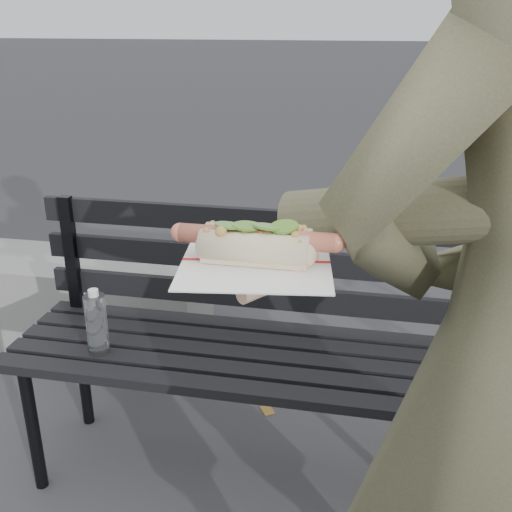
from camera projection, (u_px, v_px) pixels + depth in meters
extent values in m
cylinder|color=black|center=(33.00, 429.00, 1.88)|extent=(0.04, 0.04, 0.45)
cylinder|color=black|center=(83.00, 370.00, 2.19)|extent=(0.04, 0.04, 0.45)
cylinder|color=black|center=(480.00, 491.00, 1.63)|extent=(0.04, 0.04, 0.45)
cylinder|color=black|center=(465.00, 415.00, 1.94)|extent=(0.04, 0.04, 0.45)
cube|color=black|center=(239.00, 391.00, 1.66)|extent=(1.50, 0.07, 0.03)
cube|color=black|center=(246.00, 373.00, 1.74)|extent=(1.50, 0.07, 0.03)
cube|color=black|center=(253.00, 357.00, 1.82)|extent=(1.50, 0.07, 0.03)
cube|color=black|center=(258.00, 342.00, 1.90)|extent=(1.50, 0.07, 0.03)
cube|color=black|center=(263.00, 329.00, 1.99)|extent=(1.50, 0.07, 0.03)
cube|color=black|center=(72.00, 256.00, 2.04)|extent=(0.04, 0.03, 0.42)
cube|color=black|center=(483.00, 288.00, 1.80)|extent=(0.04, 0.03, 0.42)
cube|color=black|center=(265.00, 296.00, 1.97)|extent=(1.50, 0.02, 0.08)
cube|color=black|center=(266.00, 260.00, 1.92)|extent=(1.50, 0.02, 0.08)
cube|color=black|center=(266.00, 222.00, 1.88)|extent=(1.50, 0.02, 0.08)
cylinder|color=white|center=(97.00, 325.00, 1.78)|extent=(0.06, 0.06, 0.19)
cylinder|color=white|center=(93.00, 293.00, 1.74)|extent=(0.03, 0.03, 0.02)
cube|color=slate|center=(78.00, 300.00, 2.79)|extent=(1.20, 0.40, 0.40)
cylinder|color=#4B4732|center=(460.00, 210.00, 0.79)|extent=(0.51, 0.23, 0.19)
cylinder|color=#D8A384|center=(288.00, 270.00, 0.77)|extent=(0.09, 0.08, 0.07)
ellipsoid|color=#D8A384|center=(256.00, 274.00, 0.77)|extent=(0.10, 0.12, 0.03)
cylinder|color=#D8A384|center=(209.00, 278.00, 0.75)|extent=(0.06, 0.02, 0.02)
cylinder|color=#D8A384|center=(213.00, 272.00, 0.77)|extent=(0.06, 0.02, 0.02)
cylinder|color=#D8A384|center=(217.00, 266.00, 0.79)|extent=(0.06, 0.02, 0.02)
cylinder|color=#D8A384|center=(221.00, 261.00, 0.81)|extent=(0.06, 0.02, 0.02)
cylinder|color=#D8A384|center=(255.00, 291.00, 0.72)|extent=(0.04, 0.05, 0.02)
cube|color=white|center=(256.00, 262.00, 0.77)|extent=(0.21, 0.21, 0.00)
cube|color=#B21E1E|center=(256.00, 261.00, 0.77)|extent=(0.19, 0.03, 0.00)
cylinder|color=#C1614A|center=(256.00, 238.00, 0.75)|extent=(0.20, 0.02, 0.02)
sphere|color=#C1614A|center=(180.00, 232.00, 0.77)|extent=(0.03, 0.02, 0.02)
sphere|color=#C1614A|center=(336.00, 243.00, 0.74)|extent=(0.03, 0.02, 0.02)
sphere|color=#9E6B2D|center=(296.00, 237.00, 0.73)|extent=(0.01, 0.01, 0.01)
sphere|color=#9E6B2D|center=(244.00, 233.00, 0.74)|extent=(0.01, 0.01, 0.01)
sphere|color=#9E6B2D|center=(304.00, 228.00, 0.76)|extent=(0.01, 0.01, 0.01)
sphere|color=#9E6B2D|center=(278.00, 240.00, 0.74)|extent=(0.01, 0.01, 0.01)
sphere|color=#9E6B2D|center=(216.00, 233.00, 0.75)|extent=(0.01, 0.01, 0.01)
sphere|color=#9E6B2D|center=(302.00, 233.00, 0.76)|extent=(0.01, 0.01, 0.01)
sphere|color=#9E6B2D|center=(299.00, 240.00, 0.73)|extent=(0.01, 0.01, 0.01)
sphere|color=#9E6B2D|center=(265.00, 237.00, 0.74)|extent=(0.01, 0.01, 0.01)
sphere|color=#9E6B2D|center=(213.00, 224.00, 0.78)|extent=(0.01, 0.01, 0.01)
sphere|color=#9E6B2D|center=(239.00, 239.00, 0.74)|extent=(0.01, 0.01, 0.01)
sphere|color=#9E6B2D|center=(260.00, 235.00, 0.74)|extent=(0.01, 0.01, 0.01)
sphere|color=#9E6B2D|center=(305.00, 231.00, 0.74)|extent=(0.01, 0.01, 0.01)
sphere|color=#9E6B2D|center=(213.00, 235.00, 0.74)|extent=(0.01, 0.01, 0.01)
sphere|color=#9E6B2D|center=(299.00, 229.00, 0.75)|extent=(0.01, 0.01, 0.01)
sphere|color=#9E6B2D|center=(239.00, 231.00, 0.75)|extent=(0.01, 0.01, 0.01)
sphere|color=#9E6B2D|center=(268.00, 230.00, 0.76)|extent=(0.01, 0.01, 0.01)
sphere|color=#9E6B2D|center=(206.00, 230.00, 0.75)|extent=(0.01, 0.01, 0.01)
sphere|color=#9E6B2D|center=(290.00, 232.00, 0.75)|extent=(0.01, 0.01, 0.01)
sphere|color=#9E6B2D|center=(298.00, 232.00, 0.76)|extent=(0.01, 0.01, 0.01)
sphere|color=#9E6B2D|center=(220.00, 226.00, 0.78)|extent=(0.01, 0.01, 0.01)
sphere|color=#9E6B2D|center=(216.00, 229.00, 0.77)|extent=(0.01, 0.01, 0.01)
sphere|color=#9E6B2D|center=(272.00, 228.00, 0.76)|extent=(0.01, 0.01, 0.01)
sphere|color=#9E6B2D|center=(221.00, 232.00, 0.74)|extent=(0.01, 0.01, 0.01)
sphere|color=#9E6B2D|center=(300.00, 243.00, 0.72)|extent=(0.01, 0.01, 0.01)
cylinder|color=#528724|center=(229.00, 225.00, 0.75)|extent=(0.04, 0.04, 0.01)
cylinder|color=#528724|center=(246.00, 226.00, 0.75)|extent=(0.04, 0.04, 0.01)
cylinder|color=#528724|center=(267.00, 227.00, 0.74)|extent=(0.04, 0.04, 0.01)
cylinder|color=#528724|center=(284.00, 227.00, 0.74)|extent=(0.04, 0.04, 0.01)
cube|color=brown|center=(141.00, 291.00, 3.34)|extent=(0.05, 0.05, 0.00)
cube|color=brown|center=(447.00, 348.00, 2.77)|extent=(0.08, 0.06, 0.00)
cube|color=brown|center=(502.00, 495.00, 1.92)|extent=(0.04, 0.05, 0.00)
cube|color=brown|center=(267.00, 410.00, 2.33)|extent=(0.07, 0.07, 0.00)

